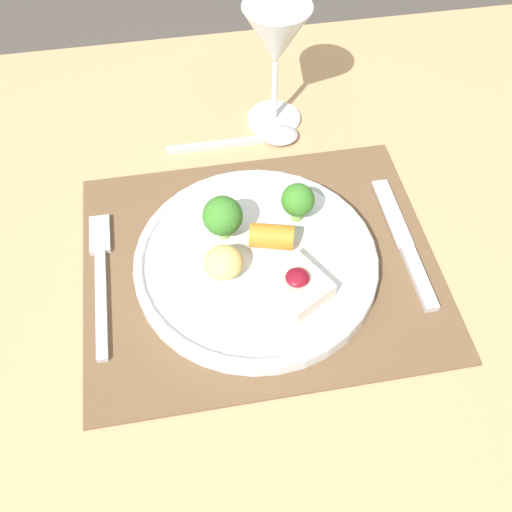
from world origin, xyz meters
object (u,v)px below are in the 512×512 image
object	(u,v)px
fork	(101,272)
knife	(407,249)
spoon	(264,138)
dinner_plate	(256,258)
wine_glass_near	(276,41)

from	to	relation	value
fork	knife	distance (m)	0.35
knife	spoon	distance (m)	0.25
fork	spoon	xyz separation A→B (m)	(0.22, 0.19, -0.00)
dinner_plate	knife	size ratio (longest dim) A/B	1.41
dinner_plate	wine_glass_near	distance (m)	0.28
knife	spoon	world-z (taller)	spoon
fork	spoon	bearing A→B (deg)	37.48
spoon	dinner_plate	bearing A→B (deg)	-106.54
fork	wine_glass_near	size ratio (longest dim) A/B	1.14
dinner_plate	spoon	distance (m)	0.21
dinner_plate	spoon	bearing A→B (deg)	77.28
spoon	wine_glass_near	bearing A→B (deg)	58.24
dinner_plate	spoon	size ratio (longest dim) A/B	1.53
dinner_plate	wine_glass_near	bearing A→B (deg)	74.62
dinner_plate	fork	xyz separation A→B (m)	(-0.18, 0.02, -0.01)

